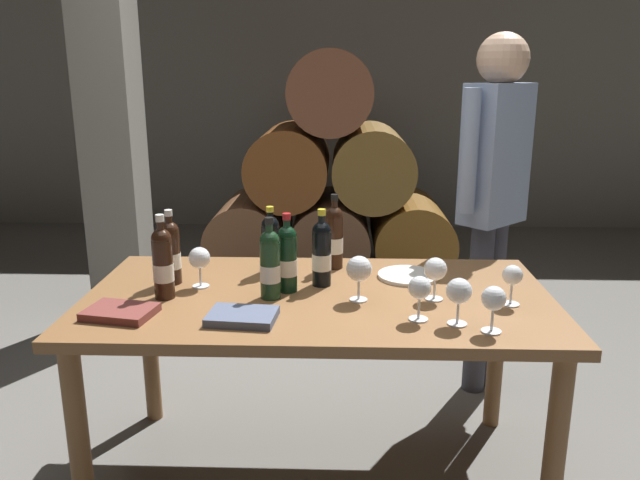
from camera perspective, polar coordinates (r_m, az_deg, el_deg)
ground_plane at (r=2.66m, az=-0.15°, el=-20.44°), size 14.00×14.00×0.00m
cellar_back_wall at (r=6.36m, az=1.24°, el=13.93°), size 10.00×0.24×2.80m
barrel_stack at (r=4.84m, az=0.95°, el=4.72°), size 1.86×0.90×1.69m
stone_pillar at (r=4.01m, az=-18.54°, el=10.90°), size 0.32×0.32×2.60m
dining_table at (r=2.34m, az=-0.17°, el=-7.02°), size 1.70×0.90×0.76m
wine_bottle_0 at (r=2.29m, az=-14.11°, el=-2.01°), size 0.07×0.07×0.31m
wine_bottle_1 at (r=2.30m, az=-3.00°, el=-1.63°), size 0.07×0.07×0.29m
wine_bottle_2 at (r=2.23m, az=-4.57°, el=-2.16°), size 0.07×0.07×0.30m
wine_bottle_3 at (r=2.45m, az=-13.43°, el=-1.04°), size 0.07×0.07×0.29m
wine_bottle_4 at (r=2.52m, az=-4.52°, el=-0.33°), size 0.07×0.07×0.27m
wine_bottle_5 at (r=2.36m, az=0.15°, el=-1.16°), size 0.07×0.07×0.30m
wine_bottle_6 at (r=2.56m, az=1.30°, el=0.31°), size 0.07×0.07×0.31m
wine_glass_0 at (r=2.06m, az=9.06°, el=-4.45°), size 0.08×0.08×0.15m
wine_glass_1 at (r=2.25m, az=10.46°, el=-2.73°), size 0.08×0.08×0.16m
wine_glass_2 at (r=2.02m, az=15.52°, el=-5.27°), size 0.08×0.08×0.15m
wine_glass_3 at (r=2.21m, az=3.57°, el=-2.71°), size 0.09×0.09×0.16m
wine_glass_4 at (r=2.05m, az=12.54°, el=-4.66°), size 0.08×0.08×0.16m
wine_glass_5 at (r=2.26m, az=17.11°, el=-3.23°), size 0.07×0.07×0.14m
wine_glass_6 at (r=2.38m, az=-10.91°, el=-1.72°), size 0.08×0.08×0.15m
tasting_notebook at (r=2.20m, az=-17.72°, el=-6.26°), size 0.25×0.20×0.03m
leather_ledger at (r=2.08m, az=-7.09°, el=-6.92°), size 0.23×0.18×0.03m
serving_plate at (r=2.50m, az=8.03°, el=-3.24°), size 0.24×0.24×0.01m
sommelier_presenting at (r=3.04m, az=15.54°, el=5.05°), size 0.38×0.36×1.72m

